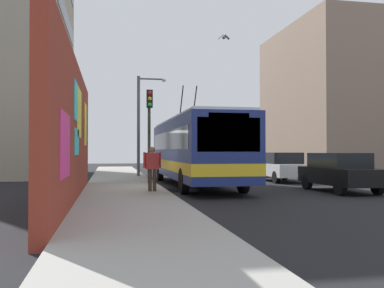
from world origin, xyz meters
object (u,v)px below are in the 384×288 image
object	(u,v)px
parked_car_white	(280,166)
parked_car_silver	(247,163)
city_bus	(194,148)
parked_car_black	(339,171)
traffic_light	(149,120)
street_lamp	(142,118)
pedestrian_at_curb	(152,165)

from	to	relation	value
parked_car_white	parked_car_silver	bearing A→B (deg)	0.00
city_bus	parked_car_white	size ratio (longest dim) A/B	2.89
parked_car_white	parked_car_silver	size ratio (longest dim) A/B	1.00
parked_car_black	traffic_light	bearing A→B (deg)	60.33
street_lamp	parked_car_white	bearing A→B (deg)	-119.21
pedestrian_at_curb	parked_car_silver	bearing A→B (deg)	-33.16
city_bus	parked_car_black	world-z (taller)	city_bus
pedestrian_at_curb	street_lamp	bearing A→B (deg)	-2.20
traffic_light	street_lamp	size ratio (longest dim) A/B	0.73
parked_car_silver	pedestrian_at_curb	size ratio (longest dim) A/B	2.49
parked_car_silver	pedestrian_at_curb	xyz separation A→B (m)	(-11.66, 7.62, 0.30)
parked_car_white	street_lamp	world-z (taller)	street_lamp
pedestrian_at_curb	parked_car_black	bearing A→B (deg)	-90.78
parked_car_black	parked_car_white	bearing A→B (deg)	0.00
parked_car_white	traffic_light	size ratio (longest dim) A/B	0.94
city_bus	street_lamp	size ratio (longest dim) A/B	1.98
parked_car_white	parked_car_silver	world-z (taller)	same
traffic_light	parked_car_white	bearing A→B (deg)	-75.53
parked_car_silver	traffic_light	xyz separation A→B (m)	(-7.58, 7.35, 2.27)
city_bus	parked_car_white	xyz separation A→B (m)	(1.98, -5.20, -0.95)
city_bus	pedestrian_at_curb	distance (m)	4.72
parked_car_black	traffic_light	world-z (taller)	traffic_light
pedestrian_at_curb	traffic_light	bearing A→B (deg)	-3.81
city_bus	street_lamp	distance (m)	6.64
parked_car_silver	street_lamp	size ratio (longest dim) A/B	0.69
pedestrian_at_curb	traffic_light	distance (m)	4.54
traffic_light	parked_car_silver	bearing A→B (deg)	-44.11
street_lamp	parked_car_silver	bearing A→B (deg)	-77.23
parked_car_white	pedestrian_at_curb	xyz separation A→B (m)	(-5.98, 7.62, 0.30)
city_bus	street_lamp	bearing A→B (deg)	18.68
parked_car_white	street_lamp	size ratio (longest dim) A/B	0.68
parked_car_silver	street_lamp	distance (m)	7.94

